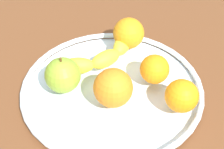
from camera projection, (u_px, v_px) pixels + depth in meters
The scene contains 8 objects.
ground_plane at pixel (112, 98), 73.84cm from camera, with size 157.49×157.49×4.00cm, color brown.
fruit_bowl at pixel (112, 88), 71.88cm from camera, with size 38.51×38.51×1.80cm.
banana at pixel (103, 55), 75.74cm from camera, with size 20.41×8.92×3.64cm.
apple at pixel (63, 75), 68.11cm from camera, with size 7.35×7.35×8.15cm.
orange_front_left at pixel (113, 88), 65.13cm from camera, with size 7.76×7.76×7.76cm, color orange.
orange_back_left at pixel (155, 69), 70.33cm from camera, with size 6.20×6.20×6.20cm, color orange.
orange_center at pixel (129, 33), 78.83cm from camera, with size 7.30×7.30×7.30cm, color orange.
orange_back_right at pixel (182, 96), 64.40cm from camera, with size 6.52×6.52×6.52cm, color orange.
Camera 1 is at (-24.71, -44.83, 51.46)cm, focal length 54.40 mm.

